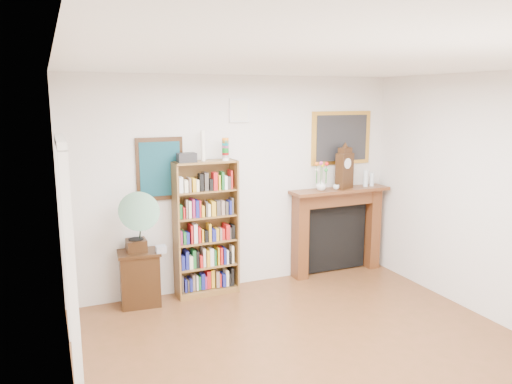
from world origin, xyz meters
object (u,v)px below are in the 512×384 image
cd_stack (161,249)px  teacup (336,187)px  bottle_left (366,178)px  bottle_right (372,179)px  bookshelf (206,221)px  flower_vase (321,185)px  mantel_clock (345,169)px  side_cabinet (140,278)px  fireplace (337,222)px  gramophone (137,218)px

cd_stack → teacup: bearing=3.1°
bottle_left → bottle_right: bottle_left is taller
bookshelf → flower_vase: 1.70m
bookshelf → mantel_clock: size_ratio=3.45×
mantel_clock → teacup: bearing=169.7°
side_cabinet → fireplace: bearing=6.7°
gramophone → bottle_left: size_ratio=3.21×
side_cabinet → teacup: bearing=4.8°
cd_stack → flower_vase: (2.29, 0.15, 0.60)m
bookshelf → cd_stack: bookshelf is taller
side_cabinet → fireplace: size_ratio=0.46×
side_cabinet → mantel_clock: size_ratio=1.18×
bottle_left → fireplace: bearing=173.0°
side_cabinet → cd_stack: bearing=-23.9°
side_cabinet → fireplace: fireplace is taller
fireplace → gramophone: (-2.86, -0.19, 0.38)m
fireplace → teacup: teacup is taller
cd_stack → bookshelf: bearing=15.4°
cd_stack → mantel_clock: bearing=3.5°
fireplace → flower_vase: flower_vase is taller
side_cabinet → gramophone: gramophone is taller
cd_stack → bottle_right: size_ratio=0.60×
gramophone → mantel_clock: bearing=2.8°
flower_vase → bottle_left: bottle_left is taller
flower_vase → teacup: bearing=-4.8°
fireplace → flower_vase: size_ratio=9.97×
bookshelf → fireplace: size_ratio=1.35×
side_cabinet → mantel_clock: 3.14m
bookshelf → cd_stack: size_ratio=16.68×
teacup → fireplace: bearing=47.4°
bookshelf → teacup: (1.89, -0.04, 0.31)m
cd_stack → side_cabinet: bearing=151.4°
side_cabinet → bottle_right: bottle_right is taller
fireplace → bottle_right: bearing=-7.3°
cd_stack → gramophone: bearing=171.9°
mantel_clock → bottle_right: size_ratio=2.90×
mantel_clock → flower_vase: mantel_clock is taller
bottle_right → flower_vase: bearing=-179.2°
flower_vase → teacup: (0.23, -0.02, -0.04)m
fireplace → bottle_right: bottle_right is taller
bookshelf → mantel_clock: (2.04, -0.01, 0.56)m
cd_stack → bottle_left: size_ratio=0.50×
fireplace → flower_vase: 0.66m
flower_vase → bottle_right: 0.85m
bookshelf → bottle_right: 2.54m
flower_vase → mantel_clock: bearing=1.2°
cd_stack → teacup: size_ratio=1.32×
teacup → flower_vase: bearing=175.2°
fireplace → mantel_clock: (0.06, -0.07, 0.79)m
bookshelf → fireplace: 1.99m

